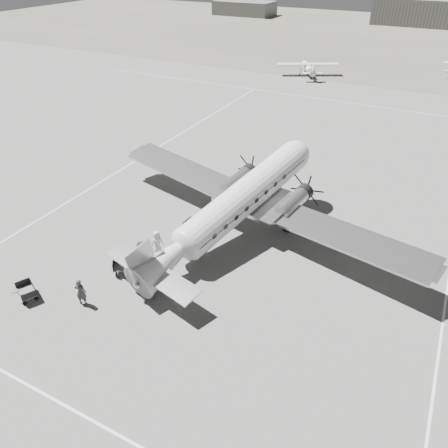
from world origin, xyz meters
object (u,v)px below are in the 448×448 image
Objects in this scene: dc3_airliner at (237,205)px; passenger at (157,243)px; baggage_cart_near at (127,265)px; baggage_cart_far at (27,292)px; light_plane_left at (308,69)px; ground_crew at (81,292)px; ramp_agent at (142,252)px; shed_secondary at (245,8)px.

passenger is (-3.94, -4.69, -1.70)m from dc3_airliner.
baggage_cart_far is at bearing -164.09° from baggage_cart_near.
light_plane_left is at bearing 61.00° from baggage_cart_near.
passenger reaches higher than ground_crew.
baggage_cart_far is 3.71m from ground_crew.
ramp_agent reaches higher than baggage_cart_far.
dc3_airliner is 14.95× the size of ground_crew.
ground_crew is (5.45, -59.98, -0.14)m from light_plane_left.
shed_secondary reaches higher than light_plane_left.
light_plane_left reaches higher than baggage_cart_near.
light_plane_left is 60.23m from ground_crew.
light_plane_left reaches higher than ground_crew.
baggage_cart_far is (-8.60, -12.24, -2.22)m from dc3_airliner.
shed_secondary reaches higher than ramp_agent.
dc3_airliner reaches higher than ground_crew.
shed_secondary is 123.64m from dc3_airliner.
passenger is at bearing 84.98° from baggage_cart_far.
shed_secondary is at bearing 95.03° from light_plane_left.
dc3_airliner reaches higher than light_plane_left.
ground_crew is at bearing -100.76° from dc3_airliner.
dc3_airliner is 12.33m from ground_crew.
light_plane_left is at bearing 116.19° from dc3_airliner.
passenger is (6.62, -53.59, -0.11)m from light_plane_left.
baggage_cart_far is (43.58, -124.33, -1.55)m from shed_secondary.
dc3_airliner is at bearing -42.18° from ramp_agent.
light_plane_left is (41.62, -63.19, -0.92)m from shed_secondary.
dc3_airliner reaches higher than passenger.
dc3_airliner is 14.24× the size of ramp_agent.
light_plane_left is 55.31m from ramp_agent.
dc3_airliner is (52.18, -112.09, 0.67)m from shed_secondary.
ramp_agent is at bearing -111.30° from dc3_airliner.
shed_secondary is 0.64× the size of dc3_airliner.
shed_secondary reaches higher than baggage_cart_far.
ramp_agent is (-4.28, -6.05, -1.69)m from dc3_airliner.
ramp_agent is (47.90, -118.14, -1.02)m from shed_secondary.
shed_secondary is at bearing 15.19° from ramp_agent.
baggage_cart_near is at bearing -112.28° from light_plane_left.
dc3_airliner reaches higher than baggage_cart_far.
dc3_airliner is 6.36m from passenger.
ramp_agent is at bearing 81.75° from baggage_cart_far.
ground_crew is 5.10m from ramp_agent.
ramp_agent is 1.02× the size of passenger.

